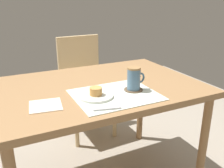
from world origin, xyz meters
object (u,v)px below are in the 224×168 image
object	(u,v)px
dining_table	(98,96)
pastry_plate	(96,96)
pastry	(96,91)
wooden_chair	(84,81)
coffee_mug	(134,78)

from	to	relation	value
dining_table	pastry_plate	xyz separation A→B (m)	(-0.08, -0.18, 0.08)
dining_table	pastry	bearing A→B (deg)	-115.34
dining_table	pastry_plate	world-z (taller)	pastry_plate
dining_table	wooden_chair	xyz separation A→B (m)	(0.17, 0.73, -0.16)
pastry_plate	dining_table	bearing A→B (deg)	64.66
wooden_chair	pastry_plate	size ratio (longest dim) A/B	4.85
wooden_chair	coffee_mug	distance (m)	0.95
coffee_mug	pastry_plate	bearing A→B (deg)	-179.60
wooden_chair	dining_table	bearing A→B (deg)	75.19
pastry_plate	pastry	world-z (taller)	pastry
wooden_chair	pastry	world-z (taller)	wooden_chair
coffee_mug	pastry	bearing A→B (deg)	-179.60
wooden_chair	pastry	distance (m)	0.98
pastry_plate	coffee_mug	size ratio (longest dim) A/B	1.41
pastry_plate	coffee_mug	world-z (taller)	coffee_mug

